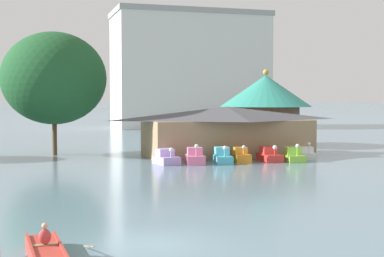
{
  "coord_description": "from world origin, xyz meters",
  "views": [
    {
      "loc": [
        -4.7,
        -21.03,
        5.58
      ],
      "look_at": [
        6.73,
        17.26,
        3.49
      ],
      "focal_mm": 52.74,
      "sensor_mm": 36.0,
      "label": 1
    }
  ],
  "objects_px": {
    "green_roof_pavilion": "(266,105)",
    "background_building_block": "(190,70)",
    "pedal_boat_pink": "(195,157)",
    "pedal_boat_white": "(307,154)",
    "rowboat_with_rower": "(46,253)",
    "boathouse": "(227,130)",
    "pedal_boat_red": "(269,155)",
    "pedal_boat_cyan": "(222,157)",
    "shoreline_tree_mid": "(54,78)",
    "pedal_boat_lime": "(294,156)",
    "pedal_boat_orange": "(241,156)",
    "pedal_boat_lavender": "(166,158)"
  },
  "relations": [
    {
      "from": "pedal_boat_lavender",
      "to": "pedal_boat_lime",
      "type": "relative_size",
      "value": 1.06
    },
    {
      "from": "pedal_boat_red",
      "to": "green_roof_pavilion",
      "type": "xyz_separation_m",
      "value": [
        6.43,
        15.3,
        4.32
      ]
    },
    {
      "from": "pedal_boat_orange",
      "to": "boathouse",
      "type": "bearing_deg",
      "value": -179.58
    },
    {
      "from": "pedal_boat_lime",
      "to": "pedal_boat_orange",
      "type": "bearing_deg",
      "value": -93.82
    },
    {
      "from": "pedal_boat_orange",
      "to": "background_building_block",
      "type": "distance_m",
      "value": 63.94
    },
    {
      "from": "pedal_boat_orange",
      "to": "pedal_boat_white",
      "type": "distance_m",
      "value": 7.06
    },
    {
      "from": "pedal_boat_lime",
      "to": "shoreline_tree_mid",
      "type": "distance_m",
      "value": 24.57
    },
    {
      "from": "shoreline_tree_mid",
      "to": "pedal_boat_lavender",
      "type": "bearing_deg",
      "value": -50.97
    },
    {
      "from": "pedal_boat_red",
      "to": "green_roof_pavilion",
      "type": "distance_m",
      "value": 17.15
    },
    {
      "from": "green_roof_pavilion",
      "to": "background_building_block",
      "type": "relative_size",
      "value": 0.36
    },
    {
      "from": "pedal_boat_cyan",
      "to": "pedal_boat_red",
      "type": "height_order",
      "value": "pedal_boat_cyan"
    },
    {
      "from": "pedal_boat_lime",
      "to": "boathouse",
      "type": "bearing_deg",
      "value": -139.26
    },
    {
      "from": "rowboat_with_rower",
      "to": "pedal_boat_lime",
      "type": "xyz_separation_m",
      "value": [
        22.4,
        25.47,
        0.26
      ]
    },
    {
      "from": "pedal_boat_red",
      "to": "pedal_boat_cyan",
      "type": "bearing_deg",
      "value": -85.93
    },
    {
      "from": "pedal_boat_lime",
      "to": "green_roof_pavilion",
      "type": "bearing_deg",
      "value": 172.84
    },
    {
      "from": "pedal_boat_cyan",
      "to": "background_building_block",
      "type": "xyz_separation_m",
      "value": [
        15.25,
        61.92,
        10.84
      ]
    },
    {
      "from": "pedal_boat_white",
      "to": "pedal_boat_orange",
      "type": "bearing_deg",
      "value": -65.27
    },
    {
      "from": "pedal_boat_pink",
      "to": "boathouse",
      "type": "relative_size",
      "value": 0.16
    },
    {
      "from": "pedal_boat_pink",
      "to": "boathouse",
      "type": "xyz_separation_m",
      "value": [
        4.97,
        5.74,
        1.96
      ]
    },
    {
      "from": "pedal_boat_red",
      "to": "pedal_boat_lime",
      "type": "bearing_deg",
      "value": 69.71
    },
    {
      "from": "pedal_boat_lavender",
      "to": "rowboat_with_rower",
      "type": "bearing_deg",
      "value": -32.13
    },
    {
      "from": "background_building_block",
      "to": "boathouse",
      "type": "bearing_deg",
      "value": -102.79
    },
    {
      "from": "pedal_boat_white",
      "to": "background_building_block",
      "type": "xyz_separation_m",
      "value": [
        6.39,
        60.69,
        10.95
      ]
    },
    {
      "from": "rowboat_with_rower",
      "to": "pedal_boat_white",
      "type": "bearing_deg",
      "value": 134.07
    },
    {
      "from": "rowboat_with_rower",
      "to": "pedal_boat_lavender",
      "type": "xyz_separation_m",
      "value": [
        10.98,
        26.79,
        0.27
      ]
    },
    {
      "from": "pedal_boat_red",
      "to": "background_building_block",
      "type": "height_order",
      "value": "background_building_block"
    },
    {
      "from": "rowboat_with_rower",
      "to": "pedal_boat_lavender",
      "type": "height_order",
      "value": "pedal_boat_lavender"
    },
    {
      "from": "pedal_boat_cyan",
      "to": "pedal_boat_lime",
      "type": "distance_m",
      "value": 6.57
    },
    {
      "from": "pedal_boat_cyan",
      "to": "shoreline_tree_mid",
      "type": "height_order",
      "value": "shoreline_tree_mid"
    },
    {
      "from": "rowboat_with_rower",
      "to": "pedal_boat_lavender",
      "type": "distance_m",
      "value": 28.95
    },
    {
      "from": "pedal_boat_lavender",
      "to": "pedal_boat_lime",
      "type": "bearing_deg",
      "value": 73.59
    },
    {
      "from": "pedal_boat_lime",
      "to": "pedal_boat_white",
      "type": "height_order",
      "value": "pedal_boat_lime"
    },
    {
      "from": "rowboat_with_rower",
      "to": "pedal_boat_pink",
      "type": "height_order",
      "value": "pedal_boat_pink"
    },
    {
      "from": "rowboat_with_rower",
      "to": "boathouse",
      "type": "height_order",
      "value": "boathouse"
    },
    {
      "from": "pedal_boat_pink",
      "to": "shoreline_tree_mid",
      "type": "height_order",
      "value": "shoreline_tree_mid"
    },
    {
      "from": "pedal_boat_pink",
      "to": "pedal_boat_white",
      "type": "height_order",
      "value": "pedal_boat_pink"
    },
    {
      "from": "pedal_boat_pink",
      "to": "boathouse",
      "type": "distance_m",
      "value": 7.84
    },
    {
      "from": "pedal_boat_orange",
      "to": "pedal_boat_white",
      "type": "bearing_deg",
      "value": 104.25
    },
    {
      "from": "pedal_boat_lavender",
      "to": "green_roof_pavilion",
      "type": "height_order",
      "value": "green_roof_pavilion"
    },
    {
      "from": "pedal_boat_lavender",
      "to": "shoreline_tree_mid",
      "type": "bearing_deg",
      "value": -150.81
    },
    {
      "from": "pedal_boat_white",
      "to": "rowboat_with_rower",
      "type": "bearing_deg",
      "value": -24.52
    },
    {
      "from": "pedal_boat_lavender",
      "to": "pedal_boat_pink",
      "type": "bearing_deg",
      "value": 64.17
    },
    {
      "from": "rowboat_with_rower",
      "to": "pedal_boat_orange",
      "type": "bearing_deg",
      "value": 142.39
    },
    {
      "from": "pedal_boat_lime",
      "to": "pedal_boat_white",
      "type": "xyz_separation_m",
      "value": [
        2.32,
        1.88,
        -0.07
      ]
    },
    {
      "from": "pedal_boat_red",
      "to": "background_building_block",
      "type": "xyz_separation_m",
      "value": [
        10.69,
        61.76,
        10.87
      ]
    },
    {
      "from": "pedal_boat_cyan",
      "to": "pedal_boat_lime",
      "type": "relative_size",
      "value": 1.22
    },
    {
      "from": "pedal_boat_pink",
      "to": "pedal_boat_lime",
      "type": "distance_m",
      "value": 9.05
    },
    {
      "from": "pedal_boat_orange",
      "to": "pedal_boat_lavender",
      "type": "bearing_deg",
      "value": -85.53
    },
    {
      "from": "pedal_boat_orange",
      "to": "boathouse",
      "type": "xyz_separation_m",
      "value": [
        0.63,
        5.36,
        2.01
      ]
    },
    {
      "from": "pedal_boat_white",
      "to": "green_roof_pavilion",
      "type": "relative_size",
      "value": 0.24
    }
  ]
}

